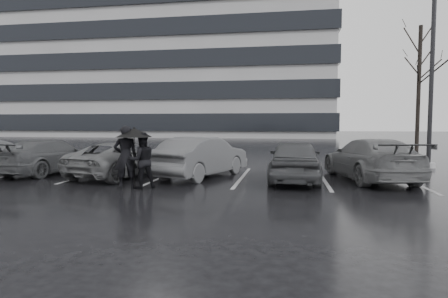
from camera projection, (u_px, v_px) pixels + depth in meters
name	position (u px, v px, depth m)	size (l,w,h in m)	color
ground	(212.00, 189.00, 10.88)	(160.00, 160.00, 0.00)	black
office_building	(137.00, 46.00, 60.73)	(61.00, 26.00, 29.00)	#98979A
car_main	(295.00, 160.00, 12.30)	(1.64, 4.08, 1.39)	black
car_west_a	(202.00, 157.00, 13.31)	(1.51, 4.33, 1.43)	#2F2F32
car_west_b	(124.00, 159.00, 13.50)	(2.04, 4.42, 1.23)	#444446
car_west_c	(50.00, 157.00, 14.24)	(1.80, 4.42, 1.28)	black
car_east	(370.00, 159.00, 12.56)	(1.96, 4.83, 1.40)	#444446
pedestrian_left	(126.00, 157.00, 11.01)	(0.67, 0.44, 1.84)	black
pedestrian_right	(142.00, 160.00, 10.95)	(0.80, 0.62, 1.64)	black
umbrella	(134.00, 133.00, 10.97)	(1.06, 1.06, 1.80)	black
lamp_post	(432.00, 57.00, 15.70)	(0.56, 0.56, 10.20)	#98979A
stall_stripes	(204.00, 176.00, 13.48)	(19.72, 5.00, 0.00)	#9E9EA1
tree_north	(419.00, 89.00, 25.50)	(0.26, 0.26, 8.50)	black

